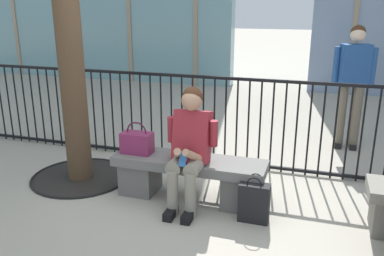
{
  "coord_description": "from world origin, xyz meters",
  "views": [
    {
      "loc": [
        1.23,
        -3.7,
        1.98
      ],
      "look_at": [
        0.0,
        0.1,
        0.75
      ],
      "focal_mm": 37.84,
      "sensor_mm": 36.0,
      "label": 1
    }
  ],
  "objects": [
    {
      "name": "ground_plane",
      "position": [
        0.0,
        0.0,
        0.0
      ],
      "size": [
        60.0,
        60.0,
        0.0
      ],
      "primitive_type": "plane",
      "color": "#A8A091"
    },
    {
      "name": "stone_bench",
      "position": [
        0.0,
        0.0,
        0.27
      ],
      "size": [
        1.6,
        0.44,
        0.45
      ],
      "color": "slate",
      "rests_on": "ground"
    },
    {
      "name": "seated_person_with_phone",
      "position": [
        0.05,
        -0.13,
        0.65
      ],
      "size": [
        0.52,
        0.66,
        1.21
      ],
      "color": "gray",
      "rests_on": "ground"
    },
    {
      "name": "handbag_on_bench",
      "position": [
        -0.58,
        -0.01,
        0.57
      ],
      "size": [
        0.33,
        0.19,
        0.34
      ],
      "color": "#7A234C",
      "rests_on": "stone_bench"
    },
    {
      "name": "shopping_bag",
      "position": [
        0.73,
        -0.26,
        0.19
      ],
      "size": [
        0.29,
        0.14,
        0.47
      ],
      "color": "black",
      "rests_on": "ground"
    },
    {
      "name": "bystander_at_railing",
      "position": [
        1.64,
        2.22,
        1.0
      ],
      "size": [
        0.55,
        0.33,
        1.71
      ],
      "color": "#6B6051",
      "rests_on": "ground"
    },
    {
      "name": "plaza_railing",
      "position": [
        0.0,
        1.0,
        0.58
      ],
      "size": [
        7.74,
        0.04,
        1.14
      ],
      "color": "black",
      "rests_on": "ground"
    }
  ]
}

